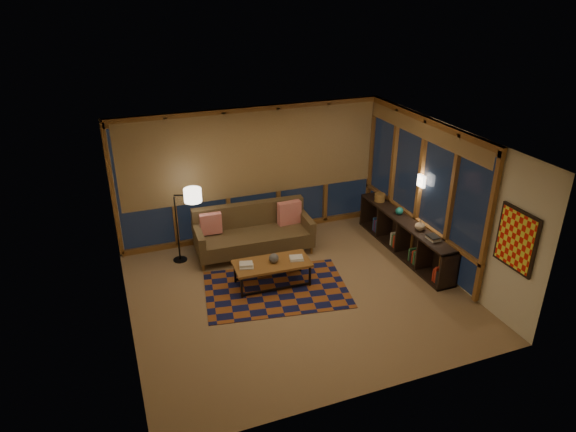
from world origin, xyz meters
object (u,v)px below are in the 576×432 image
object	(u,v)px
sofa	(254,232)
coffee_table	(272,273)
floor_lamp	(177,226)
bookshelf	(404,236)

from	to	relation	value
sofa	coffee_table	world-z (taller)	sofa
floor_lamp	bookshelf	world-z (taller)	floor_lamp
sofa	bookshelf	distance (m)	2.93
floor_lamp	bookshelf	bearing A→B (deg)	1.59
coffee_table	floor_lamp	bearing A→B (deg)	136.48
coffee_table	sofa	bearing A→B (deg)	90.79
bookshelf	sofa	bearing A→B (deg)	159.68
coffee_table	bookshelf	size ratio (longest dim) A/B	0.47
sofa	coffee_table	bearing A→B (deg)	-89.38
bookshelf	coffee_table	bearing A→B (deg)	-176.15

